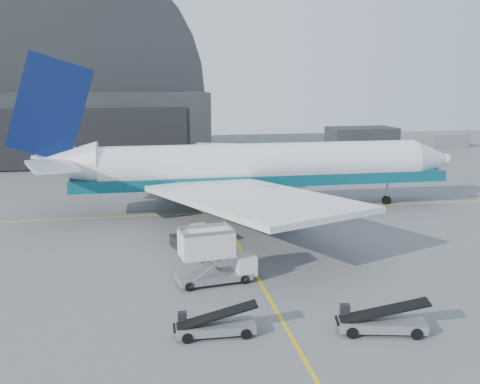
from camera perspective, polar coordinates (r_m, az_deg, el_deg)
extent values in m
plane|color=#565659|center=(39.54, 1.96, -9.25)|extent=(200.00, 200.00, 0.00)
cube|color=gold|center=(58.33, -2.15, -2.18)|extent=(80.00, 0.25, 0.02)
cube|color=gold|center=(37.72, 2.60, -10.32)|extent=(0.25, 40.00, 0.02)
cube|color=black|center=(102.34, -18.21, 6.80)|extent=(50.00, 28.00, 12.00)
cube|color=black|center=(88.55, -19.39, 5.33)|extent=(42.00, 0.40, 9.50)
cube|color=black|center=(118.18, 12.79, 4.81)|extent=(14.00, 8.00, 4.00)
cube|color=slate|center=(122.33, 20.91, 4.55)|extent=(8.00, 6.00, 2.80)
cylinder|color=white|center=(58.62, 2.54, 2.95)|extent=(35.17, 4.69, 4.69)
cone|color=white|center=(65.78, 19.59, 3.26)|extent=(4.30, 4.69, 4.69)
sphere|color=white|center=(66.77, 21.05, 3.28)|extent=(1.37, 1.37, 1.37)
cone|color=white|center=(57.73, -18.28, 2.80)|extent=(6.84, 4.69, 4.69)
cube|color=black|center=(65.13, 18.72, 3.76)|extent=(2.54, 2.15, 0.68)
cube|color=#0A4D5B|center=(58.88, 2.52, 1.50)|extent=(41.03, 4.74, 1.17)
cube|color=white|center=(46.74, 0.99, -0.61)|extent=(18.01, 23.95, 1.43)
cube|color=white|center=(69.51, -2.74, 3.58)|extent=(18.01, 23.95, 1.43)
cube|color=white|center=(53.42, -19.47, 2.65)|extent=(5.98, 8.18, 0.34)
cube|color=white|center=(62.02, -18.21, 3.96)|extent=(5.98, 8.18, 0.34)
cube|color=#08133E|center=(57.29, -19.64, 8.45)|extent=(9.06, 0.49, 11.25)
cylinder|color=gray|center=(51.43, 3.35, -1.24)|extent=(5.08, 2.64, 2.64)
cylinder|color=gray|center=(66.40, 0.22, 1.82)|extent=(5.08, 2.64, 2.64)
cylinder|color=#A5A5AA|center=(64.08, 15.40, -0.06)|extent=(0.27, 0.27, 2.74)
cylinder|color=black|center=(64.28, 15.35, -0.87)|extent=(1.07, 0.34, 1.07)
cylinder|color=black|center=(56.14, 1.24, -2.18)|extent=(1.27, 0.44, 1.27)
cylinder|color=black|center=(62.11, 0.11, -0.78)|extent=(1.27, 0.44, 1.27)
cube|color=slate|center=(38.70, -2.81, -8.98)|extent=(5.51, 2.89, 0.44)
cube|color=silver|center=(39.11, 0.41, -7.64)|extent=(1.70, 2.21, 1.40)
cube|color=black|center=(39.25, 1.33, -7.23)|extent=(0.33, 1.65, 0.79)
cube|color=silver|center=(37.74, -3.61, -5.53)|extent=(3.97, 2.73, 1.75)
cylinder|color=black|center=(38.51, 0.50, -9.28)|extent=(0.73, 0.37, 0.70)
cylinder|color=black|center=(40.13, -0.39, -8.38)|extent=(0.73, 0.37, 0.70)
cylinder|color=black|center=(37.45, -5.41, -9.97)|extent=(0.73, 0.37, 0.70)
cylinder|color=black|center=(39.11, -6.05, -9.00)|extent=(0.73, 0.37, 0.70)
cube|color=black|center=(47.02, -4.87, -5.08)|extent=(4.35, 3.12, 0.88)
cube|color=silver|center=(46.99, -4.22, -4.08)|extent=(1.79, 2.06, 0.88)
cylinder|color=black|center=(46.68, -2.86, -5.37)|extent=(0.94, 0.57, 0.88)
cylinder|color=black|center=(48.41, -3.76, -4.73)|extent=(0.94, 0.57, 0.88)
cylinder|color=black|center=(45.74, -6.04, -5.79)|extent=(0.94, 0.57, 0.88)
cylinder|color=black|center=(47.50, -6.84, -5.12)|extent=(0.94, 0.57, 0.88)
cube|color=slate|center=(31.40, -2.64, -14.24)|extent=(4.54, 1.63, 0.46)
cube|color=black|center=(31.09, -2.65, -13.06)|extent=(4.82, 1.12, 1.31)
cube|color=black|center=(31.57, -6.18, -13.12)|extent=(0.52, 0.42, 0.61)
cylinder|color=black|center=(31.04, 0.63, -14.88)|extent=(0.62, 0.27, 0.61)
cylinder|color=black|center=(32.31, 0.20, -13.74)|extent=(0.62, 0.27, 0.61)
cylinder|color=black|center=(30.72, -5.63, -15.24)|extent=(0.62, 0.27, 0.61)
cylinder|color=black|center=(32.00, -5.79, -14.07)|extent=(0.62, 0.27, 0.61)
cube|color=slate|center=(32.70, 14.84, -13.45)|extent=(5.18, 2.70, 0.50)
cube|color=black|center=(32.37, 14.92, -12.20)|extent=(5.38, 2.22, 1.43)
cube|color=black|center=(32.64, 11.12, -12.23)|extent=(0.64, 0.56, 0.67)
cylinder|color=black|center=(32.53, 18.31, -14.15)|extent=(0.72, 0.42, 0.67)
cylinder|color=black|center=(33.89, 17.58, -13.00)|extent=(0.72, 0.42, 0.67)
cylinder|color=black|center=(31.74, 11.87, -14.46)|extent=(0.72, 0.42, 0.67)
cylinder|color=black|center=(33.13, 11.42, -13.25)|extent=(0.72, 0.42, 0.67)
cube|color=#FF5808|center=(43.59, 1.19, -7.15)|extent=(0.38, 0.38, 0.03)
cone|color=#FF5808|center=(43.51, 1.19, -6.83)|extent=(0.38, 0.38, 0.55)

